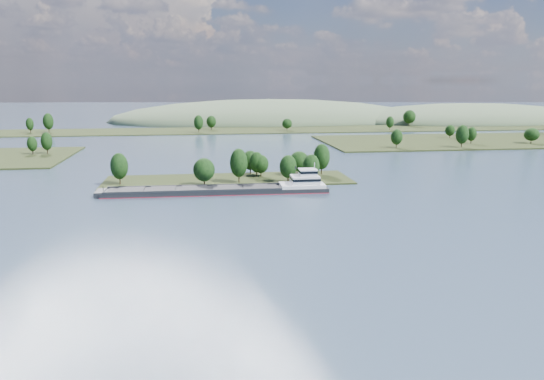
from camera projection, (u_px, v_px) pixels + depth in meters
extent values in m
plane|color=#34455B|center=(240.00, 217.00, 158.80)|extent=(1800.00, 1800.00, 0.00)
cube|color=black|center=(229.00, 181.00, 216.98)|extent=(100.00, 30.00, 1.20)
cylinder|color=black|center=(288.00, 178.00, 209.85)|extent=(0.50, 0.50, 3.59)
ellipsoid|color=black|center=(288.00, 167.00, 208.93)|extent=(6.90, 6.90, 9.22)
cylinder|color=black|center=(250.00, 170.00, 229.57)|extent=(0.50, 0.50, 3.31)
ellipsoid|color=black|center=(250.00, 160.00, 228.72)|extent=(7.08, 7.08, 8.50)
cylinder|color=black|center=(239.00, 177.00, 209.19)|extent=(0.50, 0.50, 4.45)
ellipsoid|color=black|center=(239.00, 163.00, 208.05)|extent=(7.00, 7.00, 11.44)
cylinder|color=black|center=(257.00, 172.00, 222.65)|extent=(0.50, 0.50, 3.45)
ellipsoid|color=black|center=(257.00, 162.00, 221.77)|extent=(6.07, 6.07, 8.86)
cylinder|color=black|center=(204.00, 181.00, 202.95)|extent=(0.50, 0.50, 3.51)
ellipsoid|color=black|center=(204.00, 170.00, 202.05)|extent=(8.31, 8.31, 9.03)
cylinder|color=black|center=(120.00, 179.00, 205.86)|extent=(0.50, 0.50, 4.04)
ellipsoid|color=black|center=(119.00, 166.00, 204.82)|extent=(6.86, 6.86, 10.38)
cylinder|color=black|center=(261.00, 173.00, 222.48)|extent=(0.50, 0.50, 3.02)
ellipsoid|color=black|center=(261.00, 164.00, 221.70)|extent=(6.53, 6.53, 7.77)
cylinder|color=black|center=(321.00, 169.00, 227.65)|extent=(0.50, 0.50, 4.33)
ellipsoid|color=black|center=(322.00, 157.00, 226.54)|extent=(7.15, 7.15, 11.15)
cylinder|color=black|center=(311.00, 177.00, 210.66)|extent=(0.50, 0.50, 3.63)
ellipsoid|color=black|center=(311.00, 166.00, 209.72)|extent=(6.82, 6.82, 9.34)
cylinder|color=black|center=(299.00, 171.00, 225.27)|extent=(0.50, 0.50, 3.40)
ellipsoid|color=black|center=(299.00, 161.00, 224.39)|extent=(8.43, 8.43, 8.74)
cylinder|color=black|center=(47.00, 150.00, 290.79)|extent=(0.50, 0.50, 3.88)
ellipsoid|color=black|center=(47.00, 141.00, 289.80)|extent=(6.13, 6.13, 9.97)
cylinder|color=black|center=(33.00, 151.00, 288.82)|extent=(0.50, 0.50, 3.19)
ellipsoid|color=black|center=(32.00, 144.00, 287.99)|extent=(5.41, 5.41, 8.21)
cylinder|color=black|center=(396.00, 145.00, 316.41)|extent=(0.50, 0.50, 3.65)
ellipsoid|color=black|center=(397.00, 137.00, 315.47)|extent=(7.05, 7.05, 9.37)
cylinder|color=black|center=(531.00, 141.00, 338.80)|extent=(0.50, 0.50, 3.21)
ellipsoid|color=black|center=(532.00, 134.00, 337.98)|extent=(9.60, 9.60, 8.26)
cylinder|color=black|center=(462.00, 144.00, 318.10)|extent=(0.50, 0.50, 4.44)
ellipsoid|color=black|center=(462.00, 134.00, 316.95)|extent=(7.74, 7.74, 11.41)
cylinder|color=black|center=(471.00, 141.00, 336.64)|extent=(0.50, 0.50, 3.49)
ellipsoid|color=black|center=(472.00, 134.00, 335.74)|extent=(6.36, 6.36, 8.98)
cylinder|color=black|center=(450.00, 136.00, 370.27)|extent=(0.50, 0.50, 3.01)
ellipsoid|color=black|center=(450.00, 130.00, 369.50)|extent=(6.82, 6.82, 7.74)
cube|color=black|center=(212.00, 131.00, 430.32)|extent=(900.00, 60.00, 1.20)
cylinder|color=black|center=(30.00, 130.00, 408.76)|extent=(0.50, 0.50, 3.82)
ellipsoid|color=black|center=(30.00, 124.00, 407.78)|extent=(5.74, 5.74, 9.83)
cylinder|color=black|center=(390.00, 128.00, 431.00)|extent=(0.50, 0.50, 3.70)
ellipsoid|color=black|center=(390.00, 122.00, 430.05)|extent=(6.34, 6.34, 9.52)
cylinder|color=black|center=(211.00, 127.00, 434.26)|extent=(0.50, 0.50, 3.77)
ellipsoid|color=black|center=(211.00, 122.00, 433.28)|extent=(7.95, 7.95, 9.68)
cylinder|color=black|center=(409.00, 123.00, 468.77)|extent=(0.50, 0.50, 4.64)
ellipsoid|color=black|center=(409.00, 117.00, 467.57)|extent=(10.95, 10.95, 11.92)
cylinder|color=black|center=(49.00, 129.00, 409.84)|extent=(0.50, 0.50, 4.93)
ellipsoid|color=black|center=(48.00, 121.00, 408.57)|extent=(7.93, 7.93, 12.67)
cylinder|color=black|center=(287.00, 129.00, 427.92)|extent=(0.50, 0.50, 3.13)
ellipsoid|color=black|center=(287.00, 124.00, 427.11)|extent=(8.15, 8.15, 8.06)
cylinder|color=black|center=(199.00, 130.00, 411.71)|extent=(0.50, 0.50, 4.40)
ellipsoid|color=black|center=(199.00, 122.00, 410.57)|extent=(7.28, 7.28, 11.31)
ellipsoid|color=#485B3E|center=(470.00, 121.00, 533.63)|extent=(260.00, 140.00, 36.00)
ellipsoid|color=#485B3E|center=(269.00, 121.00, 535.47)|extent=(320.00, 160.00, 44.00)
cube|color=black|center=(217.00, 192.00, 192.88)|extent=(81.49, 12.02, 2.24)
cube|color=maroon|center=(217.00, 193.00, 192.97)|extent=(81.70, 12.22, 0.25)
cube|color=black|center=(195.00, 186.00, 196.51)|extent=(62.99, 1.85, 0.81)
cube|color=black|center=(194.00, 191.00, 186.82)|extent=(62.99, 1.85, 0.81)
cube|color=black|center=(194.00, 189.00, 191.69)|extent=(61.15, 10.54, 0.30)
cube|color=black|center=(131.00, 189.00, 189.08)|extent=(9.33, 8.54, 0.36)
cube|color=black|center=(163.00, 189.00, 190.36)|extent=(9.33, 8.54, 0.36)
cube|color=black|center=(194.00, 188.00, 191.63)|extent=(9.33, 8.54, 0.36)
cube|color=black|center=(225.00, 187.00, 192.91)|extent=(9.33, 8.54, 0.36)
cube|color=black|center=(256.00, 187.00, 194.18)|extent=(9.33, 8.54, 0.36)
cube|color=black|center=(101.00, 193.00, 188.10)|extent=(3.26, 9.21, 2.03)
cylinder|color=black|center=(103.00, 189.00, 187.93)|extent=(0.25, 0.25, 2.24)
cube|color=silver|center=(302.00, 185.00, 196.12)|extent=(16.47, 10.12, 1.22)
cube|color=silver|center=(305.00, 180.00, 195.82)|extent=(10.34, 8.36, 3.05)
cube|color=black|center=(305.00, 179.00, 195.74)|extent=(10.55, 8.57, 0.91)
cube|color=silver|center=(308.00, 173.00, 195.41)|extent=(6.23, 6.23, 2.24)
cube|color=black|center=(308.00, 171.00, 195.32)|extent=(6.44, 6.44, 0.81)
cube|color=silver|center=(308.00, 169.00, 195.16)|extent=(6.65, 6.65, 0.20)
cylinder|color=silver|center=(315.00, 166.00, 195.20)|extent=(0.21, 0.21, 2.64)
cylinder|color=black|center=(296.00, 168.00, 197.62)|extent=(0.52, 0.52, 1.22)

